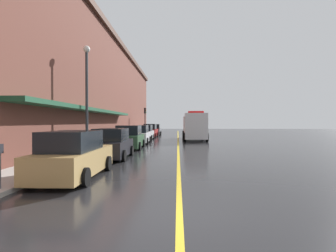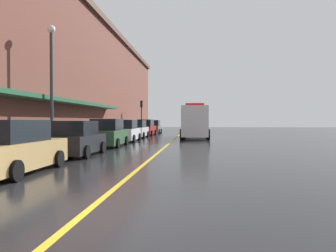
% 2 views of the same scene
% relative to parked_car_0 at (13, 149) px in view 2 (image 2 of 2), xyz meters
% --- Properties ---
extents(ground_plane, '(112.00, 112.00, 0.00)m').
position_rel_parked_car_0_xyz_m(ground_plane, '(4.02, 20.78, -0.84)').
color(ground_plane, '#232326').
extents(sidewalk_left, '(2.40, 70.00, 0.15)m').
position_rel_parked_car_0_xyz_m(sidewalk_left, '(-2.18, 20.78, -0.76)').
color(sidewalk_left, '#ADA8A0').
rests_on(sidewalk_left, ground).
extents(lane_center_stripe, '(0.16, 70.00, 0.01)m').
position_rel_parked_car_0_xyz_m(lane_center_stripe, '(4.02, 20.78, -0.84)').
color(lane_center_stripe, gold).
rests_on(lane_center_stripe, ground).
extents(brick_building_left, '(14.38, 64.00, 12.38)m').
position_rel_parked_car_0_xyz_m(brick_building_left, '(-9.98, 19.77, 5.36)').
color(brick_building_left, brown).
rests_on(brick_building_left, ground).
extents(parked_car_0, '(2.07, 4.78, 1.80)m').
position_rel_parked_car_0_xyz_m(parked_car_0, '(0.00, 0.00, 0.00)').
color(parked_car_0, '#A5844C').
rests_on(parked_car_0, ground).
extents(parked_car_1, '(2.12, 4.26, 1.76)m').
position_rel_parked_car_0_xyz_m(parked_car_1, '(0.09, 5.47, -0.02)').
color(parked_car_1, black).
rests_on(parked_car_1, ground).
extents(parked_car_2, '(2.20, 4.60, 1.89)m').
position_rel_parked_car_0_xyz_m(parked_car_2, '(0.07, 11.30, 0.04)').
color(parked_car_2, '#2D5133').
rests_on(parked_car_2, ground).
extents(parked_car_3, '(2.14, 4.28, 1.84)m').
position_rel_parked_car_0_xyz_m(parked_car_3, '(0.07, 16.64, 0.01)').
color(parked_car_3, silver).
rests_on(parked_car_3, ground).
extents(parked_car_4, '(2.07, 4.20, 1.81)m').
position_rel_parked_car_0_xyz_m(parked_car_4, '(-0.03, 22.36, 0.00)').
color(parked_car_4, silver).
rests_on(parked_car_4, ground).
extents(parked_car_5, '(2.08, 4.65, 1.90)m').
position_rel_parked_car_0_xyz_m(parked_car_5, '(0.05, 27.81, 0.04)').
color(parked_car_5, maroon).
rests_on(parked_car_5, ground).
extents(parked_car_6, '(2.16, 4.31, 1.83)m').
position_rel_parked_car_0_xyz_m(parked_car_6, '(0.14, 33.52, 0.01)').
color(parked_car_6, '#595B60').
rests_on(parked_car_6, ground).
extents(box_truck, '(2.77, 9.23, 3.36)m').
position_rel_parked_car_0_xyz_m(box_truck, '(5.97, 22.52, 0.77)').
color(box_truck, silver).
rests_on(box_truck, ground).
extents(parking_meter_0, '(0.14, 0.18, 1.33)m').
position_rel_parked_car_0_xyz_m(parking_meter_0, '(-1.33, 19.63, 0.22)').
color(parking_meter_0, '#4C4C51').
rests_on(parking_meter_0, sidewalk_left).
extents(parking_meter_2, '(0.14, 0.18, 1.33)m').
position_rel_parked_car_0_xyz_m(parking_meter_2, '(-1.33, 3.38, 0.22)').
color(parking_meter_2, '#4C4C51').
rests_on(parking_meter_2, sidewalk_left).
extents(street_lamp_left, '(0.44, 0.44, 6.94)m').
position_rel_parked_car_0_xyz_m(street_lamp_left, '(-1.93, 7.04, 3.56)').
color(street_lamp_left, '#33383D').
rests_on(street_lamp_left, sidewalk_left).
extents(traffic_light_near, '(0.38, 0.36, 4.30)m').
position_rel_parked_car_0_xyz_m(traffic_light_near, '(-1.27, 32.33, 2.32)').
color(traffic_light_near, '#232326').
rests_on(traffic_light_near, sidewalk_left).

